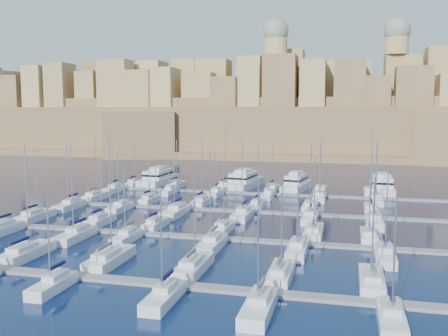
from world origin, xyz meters
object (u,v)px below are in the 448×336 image
(motor_yacht_a, at_px, (159,178))
(motor_yacht_c, at_px, (296,183))
(sailboat_2, at_px, (110,258))
(motor_yacht_d, at_px, (382,186))
(sailboat_4, at_px, (281,274))
(motor_yacht_b, at_px, (244,181))

(motor_yacht_a, xyz_separation_m, motor_yacht_c, (38.50, -1.55, -0.00))
(sailboat_2, bearing_deg, motor_yacht_d, 60.99)
(motor_yacht_c, distance_m, motor_yacht_d, 21.25)
(motor_yacht_c, bearing_deg, sailboat_4, -85.77)
(motor_yacht_d, bearing_deg, sailboat_4, -102.72)
(sailboat_2, xyz_separation_m, motor_yacht_d, (39.10, 70.52, 0.94))
(sailboat_2, height_order, motor_yacht_d, sailboat_2)
(sailboat_4, distance_m, motor_yacht_b, 74.04)
(sailboat_4, relative_size, motor_yacht_b, 0.73)
(sailboat_2, bearing_deg, motor_yacht_a, 106.27)
(motor_yacht_c, bearing_deg, sailboat_2, -104.55)
(motor_yacht_b, bearing_deg, motor_yacht_d, -0.57)
(sailboat_2, distance_m, motor_yacht_a, 73.49)
(sailboat_2, height_order, sailboat_4, sailboat_2)
(sailboat_4, bearing_deg, motor_yacht_c, 94.23)
(sailboat_2, distance_m, motor_yacht_d, 80.64)
(motor_yacht_a, relative_size, motor_yacht_b, 0.95)
(sailboat_4, distance_m, motor_yacht_a, 83.47)
(motor_yacht_a, bearing_deg, sailboat_4, -58.47)
(sailboat_4, xyz_separation_m, motor_yacht_c, (-5.14, 69.59, 0.98))
(sailboat_2, height_order, motor_yacht_c, sailboat_2)
(motor_yacht_a, distance_m, motor_yacht_c, 38.53)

